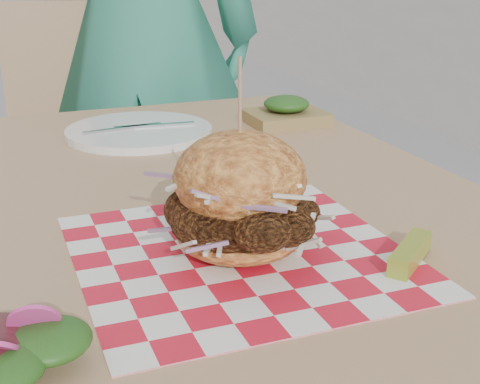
{
  "coord_description": "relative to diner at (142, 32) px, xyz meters",
  "views": [
    {
      "loc": [
        -0.61,
        -0.64,
        1.07
      ],
      "look_at": [
        -0.36,
        -0.0,
        0.82
      ],
      "focal_mm": 50.0,
      "sensor_mm": 36.0,
      "label": 1
    }
  ],
  "objects": [
    {
      "name": "paper_liner",
      "position": [
        -0.16,
        -1.13,
        -0.12
      ],
      "size": [
        0.36,
        0.36,
        0.0
      ],
      "primitive_type": "cube",
      "color": "red",
      "rests_on": "patio_table"
    },
    {
      "name": "diner",
      "position": [
        0.0,
        0.0,
        0.0
      ],
      "size": [
        0.74,
        0.62,
        1.74
      ],
      "primitive_type": "imported",
      "rotation": [
        0.0,
        0.0,
        2.76
      ],
      "color": "#2F876D",
      "rests_on": "ground"
    },
    {
      "name": "patio_chair",
      "position": [
        -0.14,
        -0.03,
        -0.32
      ],
      "size": [
        0.47,
        0.48,
        0.95
      ],
      "rotation": [
        0.0,
        0.0,
        -0.12
      ],
      "color": "tan",
      "rests_on": "ground"
    },
    {
      "name": "side_salad",
      "position": [
        -0.41,
        -1.28,
        -0.11
      ],
      "size": [
        0.14,
        0.14,
        0.05
      ],
      "color": "#3F1419",
      "rests_on": "patio_table"
    },
    {
      "name": "pickle_spear",
      "position": [
        0.01,
        -1.22,
        -0.11
      ],
      "size": [
        0.09,
        0.08,
        0.02
      ],
      "primitive_type": "cube",
      "rotation": [
        0.0,
        0.0,
        0.69
      ],
      "color": "#A4A730",
      "rests_on": "paper_liner"
    },
    {
      "name": "place_setting",
      "position": [
        -0.15,
        -0.58,
        -0.11
      ],
      "size": [
        0.27,
        0.27,
        0.02
      ],
      "color": "white",
      "rests_on": "patio_table"
    },
    {
      "name": "kraft_tray",
      "position": [
        0.14,
        -0.6,
        -0.1
      ],
      "size": [
        0.15,
        0.12,
        0.06
      ],
      "color": "olive",
      "rests_on": "patio_table"
    },
    {
      "name": "sandwich",
      "position": [
        -0.16,
        -1.13,
        -0.06
      ],
      "size": [
        0.19,
        0.19,
        0.22
      ],
      "color": "#EA9742",
      "rests_on": "paper_liner"
    },
    {
      "name": "patio_table",
      "position": [
        -0.15,
        -0.94,
        -0.2
      ],
      "size": [
        0.8,
        1.2,
        0.75
      ],
      "color": "tan",
      "rests_on": "ground"
    }
  ]
}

